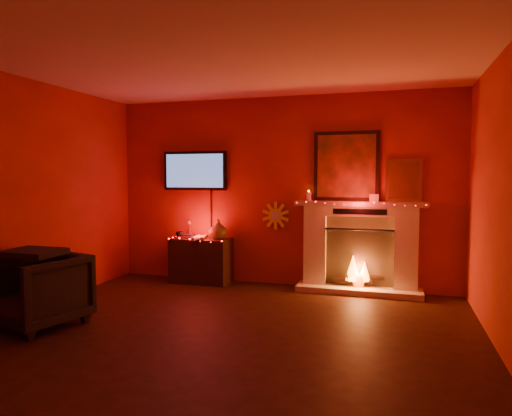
% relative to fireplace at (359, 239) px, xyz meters
% --- Properties ---
extents(room, '(5.00, 5.00, 5.00)m').
position_rel_fireplace_xyz_m(room, '(-1.14, -2.39, 0.63)').
color(room, black).
rests_on(room, ground).
extents(floor, '(5.00, 5.00, 0.00)m').
position_rel_fireplace_xyz_m(floor, '(-1.14, -2.39, -0.72)').
color(floor, black).
rests_on(floor, ground).
extents(fireplace, '(1.72, 0.40, 2.18)m').
position_rel_fireplace_xyz_m(fireplace, '(0.00, 0.00, 0.00)').
color(fireplace, beige).
rests_on(fireplace, floor).
extents(tv, '(1.00, 0.07, 1.24)m').
position_rel_fireplace_xyz_m(tv, '(-2.44, 0.06, 0.92)').
color(tv, black).
rests_on(tv, room).
extents(sunburst_clock, '(0.40, 0.03, 0.40)m').
position_rel_fireplace_xyz_m(sunburst_clock, '(-1.19, 0.09, 0.28)').
color(sunburst_clock, yellow).
rests_on(sunburst_clock, room).
extents(console_table, '(0.86, 0.56, 0.94)m').
position_rel_fireplace_xyz_m(console_table, '(-2.25, -0.13, -0.35)').
color(console_table, black).
rests_on(console_table, floor).
extents(armchair, '(0.99, 1.01, 0.76)m').
position_rel_fireplace_xyz_m(armchair, '(-3.09, -2.45, -0.35)').
color(armchair, black).
rests_on(armchair, floor).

